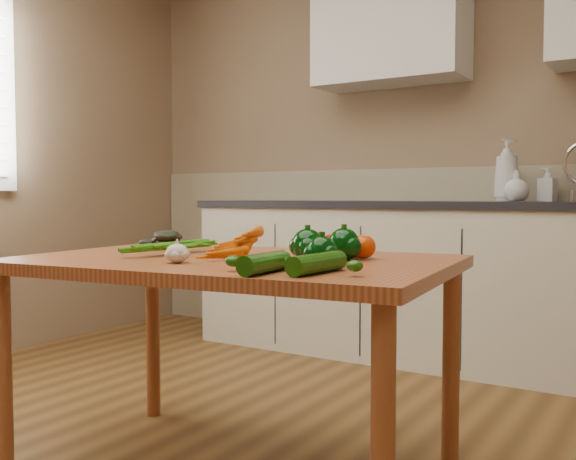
% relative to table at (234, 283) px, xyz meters
% --- Properties ---
extents(room, '(4.04, 5.04, 2.64)m').
position_rel_table_xyz_m(room, '(-0.20, -0.20, 0.60)').
color(room, brown).
rests_on(room, ground).
extents(counter_run, '(2.84, 0.64, 1.14)m').
position_rel_table_xyz_m(counter_run, '(0.01, 1.82, -0.19)').
color(counter_run, beige).
rests_on(counter_run, ground).
extents(upper_cabinets, '(2.15, 0.35, 0.70)m').
position_rel_table_xyz_m(upper_cabinets, '(0.31, 1.95, 1.30)').
color(upper_cabinets, silver).
rests_on(upper_cabinets, room).
extents(table, '(1.45, 1.02, 0.73)m').
position_rel_table_xyz_m(table, '(0.00, 0.00, 0.00)').
color(table, '#AC5A32').
rests_on(table, ground).
extents(soap_bottle_a, '(0.18, 0.18, 0.34)m').
position_rel_table_xyz_m(soap_bottle_a, '(0.39, 1.93, 0.42)').
color(soap_bottle_a, silver).
rests_on(soap_bottle_a, counter_run).
extents(soap_bottle_b, '(0.10, 0.10, 0.18)m').
position_rel_table_xyz_m(soap_bottle_b, '(0.59, 1.99, 0.34)').
color(soap_bottle_b, silver).
rests_on(soap_bottle_b, counter_run).
extents(soap_bottle_c, '(0.16, 0.16, 0.17)m').
position_rel_table_xyz_m(soap_bottle_c, '(0.46, 1.89, 0.34)').
color(soap_bottle_c, silver).
rests_on(soap_bottle_c, counter_run).
extents(carrot_bunch, '(0.27, 0.22, 0.07)m').
position_rel_table_xyz_m(carrot_bunch, '(-0.08, 0.00, 0.11)').
color(carrot_bunch, '#D85B05').
rests_on(carrot_bunch, table).
extents(leafy_greens, '(0.19, 0.17, 0.10)m').
position_rel_table_xyz_m(leafy_greens, '(-0.45, 0.16, 0.13)').
color(leafy_greens, black).
rests_on(leafy_greens, table).
extents(garlic_bulb, '(0.07, 0.07, 0.06)m').
position_rel_table_xyz_m(garlic_bulb, '(-0.04, -0.23, 0.11)').
color(garlic_bulb, beige).
rests_on(garlic_bulb, table).
extents(pepper_a, '(0.10, 0.10, 0.10)m').
position_rel_table_xyz_m(pepper_a, '(0.25, 0.04, 0.13)').
color(pepper_a, black).
rests_on(pepper_a, table).
extents(pepper_b, '(0.10, 0.10, 0.10)m').
position_rel_table_xyz_m(pepper_b, '(0.34, 0.11, 0.13)').
color(pepper_b, black).
rests_on(pepper_b, table).
extents(pepper_c, '(0.09, 0.09, 0.09)m').
position_rel_table_xyz_m(pepper_c, '(0.37, -0.09, 0.12)').
color(pepper_c, black).
rests_on(pepper_c, table).
extents(tomato_a, '(0.08, 0.08, 0.07)m').
position_rel_table_xyz_m(tomato_a, '(0.24, 0.22, 0.12)').
color(tomato_a, '#900602').
rests_on(tomato_a, table).
extents(tomato_b, '(0.07, 0.07, 0.06)m').
position_rel_table_xyz_m(tomato_b, '(0.32, 0.22, 0.11)').
color(tomato_b, '#C33604').
rests_on(tomato_b, table).
extents(tomato_c, '(0.08, 0.08, 0.08)m').
position_rel_table_xyz_m(tomato_c, '(0.37, 0.19, 0.12)').
color(tomato_c, '#C33604').
rests_on(tomato_c, table).
extents(zucchini_a, '(0.06, 0.22, 0.05)m').
position_rel_table_xyz_m(zucchini_a, '(0.44, -0.22, 0.11)').
color(zucchini_a, '#124006').
rests_on(zucchini_a, table).
extents(zucchini_b, '(0.07, 0.20, 0.05)m').
position_rel_table_xyz_m(zucchini_b, '(0.32, -0.29, 0.11)').
color(zucchini_b, '#124006').
rests_on(zucchini_b, table).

